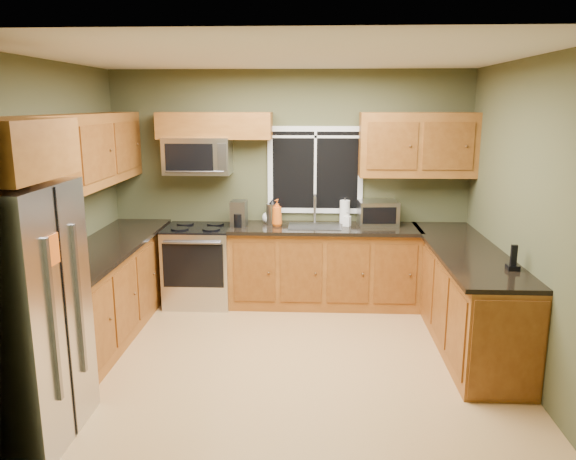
# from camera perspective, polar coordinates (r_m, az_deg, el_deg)

# --- Properties ---
(floor) EXTENTS (4.20, 4.20, 0.00)m
(floor) POSITION_cam_1_polar(r_m,az_deg,el_deg) (5.34, -0.74, -12.97)
(floor) COLOR tan
(floor) RESTS_ON ground
(ceiling) EXTENTS (4.20, 4.20, 0.00)m
(ceiling) POSITION_cam_1_polar(r_m,az_deg,el_deg) (4.83, -0.84, 17.30)
(ceiling) COLOR white
(ceiling) RESTS_ON back_wall
(back_wall) EXTENTS (4.20, 0.00, 4.20)m
(back_wall) POSITION_cam_1_polar(r_m,az_deg,el_deg) (6.68, 0.19, 4.42)
(back_wall) COLOR #484A2D
(back_wall) RESTS_ON ground
(front_wall) EXTENTS (4.20, 0.00, 4.20)m
(front_wall) POSITION_cam_1_polar(r_m,az_deg,el_deg) (3.17, -2.83, -5.02)
(front_wall) COLOR #484A2D
(front_wall) RESTS_ON ground
(left_wall) EXTENTS (0.00, 3.60, 3.60)m
(left_wall) POSITION_cam_1_polar(r_m,az_deg,el_deg) (5.46, -23.38, 1.49)
(left_wall) COLOR #484A2D
(left_wall) RESTS_ON ground
(right_wall) EXTENTS (0.00, 3.60, 3.60)m
(right_wall) POSITION_cam_1_polar(r_m,az_deg,el_deg) (5.22, 22.91, 1.05)
(right_wall) COLOR #484A2D
(right_wall) RESTS_ON ground
(window) EXTENTS (1.12, 0.03, 1.02)m
(window) POSITION_cam_1_polar(r_m,az_deg,el_deg) (6.63, 2.79, 6.10)
(window) COLOR white
(window) RESTS_ON back_wall
(base_cabinets_left) EXTENTS (0.60, 2.65, 0.90)m
(base_cabinets_left) POSITION_cam_1_polar(r_m,az_deg,el_deg) (5.98, -18.04, -6.10)
(base_cabinets_left) COLOR brown
(base_cabinets_left) RESTS_ON ground
(countertop_left) EXTENTS (0.65, 2.65, 0.04)m
(countertop_left) POSITION_cam_1_polar(r_m,az_deg,el_deg) (5.84, -18.13, -1.74)
(countertop_left) COLOR black
(countertop_left) RESTS_ON base_cabinets_left
(base_cabinets_back) EXTENTS (2.17, 0.60, 0.90)m
(base_cabinets_back) POSITION_cam_1_polar(r_m,az_deg,el_deg) (6.57, 3.68, -3.79)
(base_cabinets_back) COLOR brown
(base_cabinets_back) RESTS_ON ground
(countertop_back) EXTENTS (2.17, 0.65, 0.04)m
(countertop_back) POSITION_cam_1_polar(r_m,az_deg,el_deg) (6.43, 3.74, 0.17)
(countertop_back) COLOR black
(countertop_back) RESTS_ON base_cabinets_back
(base_cabinets_peninsula) EXTENTS (0.60, 2.52, 0.90)m
(base_cabinets_peninsula) POSITION_cam_1_polar(r_m,az_deg,el_deg) (5.85, 17.58, -6.47)
(base_cabinets_peninsula) COLOR brown
(base_cabinets_peninsula) RESTS_ON ground
(countertop_peninsula) EXTENTS (0.65, 2.50, 0.04)m
(countertop_peninsula) POSITION_cam_1_polar(r_m,az_deg,el_deg) (5.72, 17.64, -1.99)
(countertop_peninsula) COLOR black
(countertop_peninsula) RESTS_ON base_cabinets_peninsula
(upper_cabinets_left) EXTENTS (0.33, 2.65, 0.72)m
(upper_cabinets_left) POSITION_cam_1_polar(r_m,az_deg,el_deg) (5.75, -20.28, 7.41)
(upper_cabinets_left) COLOR brown
(upper_cabinets_left) RESTS_ON left_wall
(upper_cabinets_back_left) EXTENTS (1.30, 0.33, 0.30)m
(upper_cabinets_back_left) POSITION_cam_1_polar(r_m,az_deg,el_deg) (6.54, -7.46, 10.47)
(upper_cabinets_back_left) COLOR brown
(upper_cabinets_back_left) RESTS_ON back_wall
(upper_cabinets_back_right) EXTENTS (1.30, 0.33, 0.72)m
(upper_cabinets_back_right) POSITION_cam_1_polar(r_m,az_deg,el_deg) (6.55, 13.03, 8.42)
(upper_cabinets_back_right) COLOR brown
(upper_cabinets_back_right) RESTS_ON back_wall
(refrigerator) EXTENTS (0.74, 0.90, 1.80)m
(refrigerator) POSITION_cam_1_polar(r_m,az_deg,el_deg) (4.29, -26.05, -7.86)
(refrigerator) COLOR #B7B7BC
(refrigerator) RESTS_ON ground
(range) EXTENTS (0.76, 0.69, 0.94)m
(range) POSITION_cam_1_polar(r_m,az_deg,el_deg) (6.68, -9.01, -3.49)
(range) COLOR #B7B7BC
(range) RESTS_ON ground
(microwave) EXTENTS (0.76, 0.41, 0.42)m
(microwave) POSITION_cam_1_polar(r_m,az_deg,el_deg) (6.58, -9.15, 7.46)
(microwave) COLOR #B7B7BC
(microwave) RESTS_ON back_wall
(sink) EXTENTS (0.60, 0.42, 0.36)m
(sink) POSITION_cam_1_polar(r_m,az_deg,el_deg) (6.44, 2.72, 0.49)
(sink) COLOR slate
(sink) RESTS_ON countertop_back
(toaster_oven) EXTENTS (0.47, 0.38, 0.28)m
(toaster_oven) POSITION_cam_1_polar(r_m,az_deg,el_deg) (6.58, 9.11, 1.73)
(toaster_oven) COLOR #B7B7BC
(toaster_oven) RESTS_ON countertop_back
(coffee_maker) EXTENTS (0.18, 0.24, 0.29)m
(coffee_maker) POSITION_cam_1_polar(r_m,az_deg,el_deg) (6.45, -5.01, 1.60)
(coffee_maker) COLOR slate
(coffee_maker) RESTS_ON countertop_back
(kettle) EXTENTS (0.17, 0.17, 0.29)m
(kettle) POSITION_cam_1_polar(r_m,az_deg,el_deg) (6.57, -1.58, 1.82)
(kettle) COLOR #B7B7BC
(kettle) RESTS_ON countertop_back
(paper_towel_roll) EXTENTS (0.13, 0.13, 0.30)m
(paper_towel_roll) POSITION_cam_1_polar(r_m,az_deg,el_deg) (6.61, 5.78, 1.86)
(paper_towel_roll) COLOR white
(paper_towel_roll) RESTS_ON countertop_back
(soap_bottle_a) EXTENTS (0.15, 0.15, 0.31)m
(soap_bottle_a) POSITION_cam_1_polar(r_m,az_deg,el_deg) (6.43, -1.13, 1.77)
(soap_bottle_a) COLOR orange
(soap_bottle_a) RESTS_ON countertop_back
(soap_bottle_b) EXTENTS (0.10, 0.10, 0.17)m
(soap_bottle_b) POSITION_cam_1_polar(r_m,az_deg,el_deg) (6.46, 6.01, 1.15)
(soap_bottle_b) COLOR white
(soap_bottle_b) RESTS_ON countertop_back
(soap_bottle_c) EXTENTS (0.15, 0.15, 0.18)m
(soap_bottle_c) POSITION_cam_1_polar(r_m,az_deg,el_deg) (6.61, -2.04, 1.52)
(soap_bottle_c) COLOR white
(soap_bottle_c) RESTS_ON countertop_back
(cordless_phone) EXTENTS (0.10, 0.10, 0.22)m
(cordless_phone) POSITION_cam_1_polar(r_m,az_deg,el_deg) (5.11, 21.90, -3.07)
(cordless_phone) COLOR black
(cordless_phone) RESTS_ON countertop_peninsula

